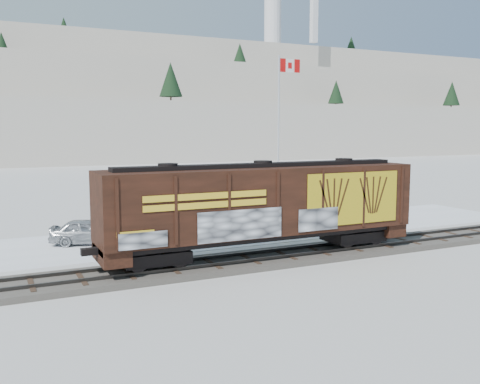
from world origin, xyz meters
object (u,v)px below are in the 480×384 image
car_dark (350,209)px  flagpole (279,157)px  car_white (319,214)px  car_silver (89,231)px  hopper_railcar (263,204)px

car_dark → flagpole: bearing=22.4°
car_white → car_dark: 3.12m
flagpole → car_silver: bearing=-162.9°
car_silver → car_dark: bearing=-68.5°
flagpole → car_white: flagpole is taller
hopper_railcar → car_dark: bearing=35.5°
car_white → car_dark: (3.07, 0.53, 0.07)m
car_silver → car_white: bearing=-70.2°
hopper_railcar → car_white: bearing=42.2°
flagpole → car_white: bearing=-84.7°
hopper_railcar → car_silver: 10.80m
hopper_railcar → flagpole: bearing=57.1°
flagpole → car_silver: 16.33m
flagpole → car_dark: bearing=-50.5°
hopper_railcar → car_white: (8.57, 7.77, -2.24)m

